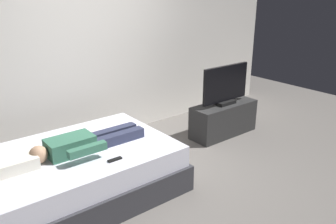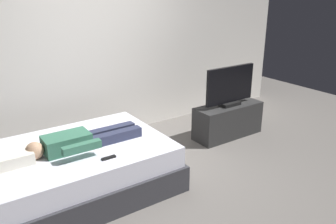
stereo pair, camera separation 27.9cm
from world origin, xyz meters
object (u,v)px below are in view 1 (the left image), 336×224
(remote, at_px, (115,159))
(tv_stand, at_px, (223,119))
(pillow, at_px, (9,164))
(bed, at_px, (81,172))
(person, at_px, (82,144))
(tv, at_px, (225,86))

(remote, distance_m, tv_stand, 2.38)
(pillow, bearing_deg, tv_stand, 2.98)
(bed, distance_m, pillow, 0.78)
(pillow, distance_m, person, 0.73)
(bed, height_order, pillow, pillow)
(bed, bearing_deg, tv_stand, 3.83)
(tv_stand, distance_m, tv, 0.53)
(remote, bearing_deg, tv_stand, 15.29)
(pillow, relative_size, tv, 0.55)
(person, bearing_deg, tv_stand, 5.11)
(remote, bearing_deg, pillow, 152.53)
(pillow, relative_size, tv_stand, 0.44)
(bed, xyz_separation_m, tv_stand, (2.45, 0.16, -0.01))
(person, distance_m, tv, 2.44)
(remote, xyz_separation_m, tv, (2.27, 0.62, 0.24))
(bed, distance_m, person, 0.36)
(bed, xyz_separation_m, remote, (0.18, -0.46, 0.29))
(bed, height_order, tv, tv)
(tv, bearing_deg, tv_stand, 26.57)
(bed, height_order, person, person)
(bed, bearing_deg, pillow, 180.00)
(person, xyz_separation_m, tv, (2.43, 0.22, 0.16))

